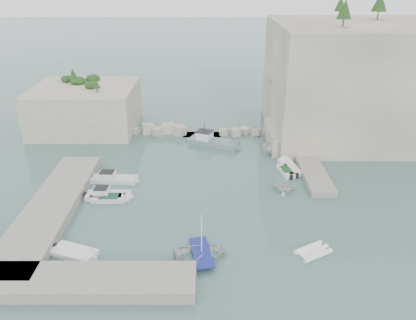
{
  "coord_description": "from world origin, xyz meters",
  "views": [
    {
      "loc": [
        0.02,
        -38.52,
        23.96
      ],
      "look_at": [
        0.0,
        6.0,
        3.0
      ],
      "focal_mm": 35.0,
      "sensor_mm": 36.0,
      "label": 1
    }
  ],
  "objects_px": {
    "tender_east_d": "(279,154)",
    "work_boat": "(214,145)",
    "tender_east_b": "(286,173)",
    "motorboat_a": "(115,181)",
    "motorboat_b": "(109,198)",
    "rowboat": "(202,257)",
    "inflatable_dinghy": "(313,253)",
    "motorboat_e": "(75,255)",
    "tender_east_a": "(283,191)",
    "tender_east_c": "(289,169)",
    "motorboat_c": "(109,200)"
  },
  "relations": [
    {
      "from": "tender_east_d",
      "to": "work_boat",
      "type": "height_order",
      "value": "work_boat"
    },
    {
      "from": "tender_east_b",
      "to": "motorboat_a",
      "type": "bearing_deg",
      "value": 84.11
    },
    {
      "from": "motorboat_b",
      "to": "rowboat",
      "type": "xyz_separation_m",
      "value": [
        10.96,
        -10.68,
        0.0
      ]
    },
    {
      "from": "motorboat_a",
      "to": "motorboat_b",
      "type": "relative_size",
      "value": 1.11
    },
    {
      "from": "inflatable_dinghy",
      "to": "tender_east_b",
      "type": "relative_size",
      "value": 0.93
    },
    {
      "from": "motorboat_b",
      "to": "work_boat",
      "type": "relative_size",
      "value": 0.68
    },
    {
      "from": "rowboat",
      "to": "motorboat_e",
      "type": "bearing_deg",
      "value": 76.94
    },
    {
      "from": "motorboat_a",
      "to": "tender_east_a",
      "type": "xyz_separation_m",
      "value": [
        20.69,
        -2.46,
        0.0
      ]
    },
    {
      "from": "motorboat_b",
      "to": "inflatable_dinghy",
      "type": "bearing_deg",
      "value": -25.06
    },
    {
      "from": "motorboat_e",
      "to": "tender_east_d",
      "type": "height_order",
      "value": "tender_east_d"
    },
    {
      "from": "tender_east_c",
      "to": "tender_east_d",
      "type": "height_order",
      "value": "tender_east_d"
    },
    {
      "from": "motorboat_b",
      "to": "inflatable_dinghy",
      "type": "height_order",
      "value": "motorboat_b"
    },
    {
      "from": "motorboat_c",
      "to": "rowboat",
      "type": "relative_size",
      "value": 0.85
    },
    {
      "from": "rowboat",
      "to": "work_boat",
      "type": "bearing_deg",
      "value": -15.12
    },
    {
      "from": "inflatable_dinghy",
      "to": "tender_east_b",
      "type": "height_order",
      "value": "tender_east_b"
    },
    {
      "from": "tender_east_c",
      "to": "inflatable_dinghy",
      "type": "bearing_deg",
      "value": 166.31
    },
    {
      "from": "tender_east_a",
      "to": "motorboat_b",
      "type": "bearing_deg",
      "value": 113.47
    },
    {
      "from": "motorboat_b",
      "to": "rowboat",
      "type": "bearing_deg",
      "value": -43.85
    },
    {
      "from": "motorboat_c",
      "to": "work_boat",
      "type": "bearing_deg",
      "value": 51.59
    },
    {
      "from": "motorboat_b",
      "to": "inflatable_dinghy",
      "type": "distance_m",
      "value": 23.62
    },
    {
      "from": "tender_east_c",
      "to": "motorboat_c",
      "type": "bearing_deg",
      "value": 99.66
    },
    {
      "from": "motorboat_b",
      "to": "work_boat",
      "type": "height_order",
      "value": "work_boat"
    },
    {
      "from": "tender_east_c",
      "to": "tender_east_a",
      "type": "bearing_deg",
      "value": 152.59
    },
    {
      "from": "tender_east_a",
      "to": "tender_east_d",
      "type": "bearing_deg",
      "value": 13.02
    },
    {
      "from": "rowboat",
      "to": "tender_east_b",
      "type": "relative_size",
      "value": 1.32
    },
    {
      "from": "motorboat_a",
      "to": "tender_east_b",
      "type": "distance_m",
      "value": 21.89
    },
    {
      "from": "motorboat_a",
      "to": "rowboat",
      "type": "bearing_deg",
      "value": -49.21
    },
    {
      "from": "rowboat",
      "to": "work_boat",
      "type": "distance_m",
      "value": 26.14
    },
    {
      "from": "motorboat_a",
      "to": "tender_east_d",
      "type": "height_order",
      "value": "tender_east_d"
    },
    {
      "from": "motorboat_e",
      "to": "tender_east_a",
      "type": "height_order",
      "value": "tender_east_a"
    },
    {
      "from": "motorboat_c",
      "to": "tender_east_b",
      "type": "xyz_separation_m",
      "value": [
        21.4,
        6.88,
        0.0
      ]
    },
    {
      "from": "motorboat_c",
      "to": "tender_east_b",
      "type": "relative_size",
      "value": 1.11
    },
    {
      "from": "motorboat_e",
      "to": "motorboat_b",
      "type": "height_order",
      "value": "motorboat_b"
    },
    {
      "from": "tender_east_b",
      "to": "tender_east_c",
      "type": "height_order",
      "value": "same"
    },
    {
      "from": "motorboat_b",
      "to": "tender_east_a",
      "type": "distance_m",
      "value": 20.59
    },
    {
      "from": "motorboat_c",
      "to": "tender_east_a",
      "type": "bearing_deg",
      "value": 4.91
    },
    {
      "from": "motorboat_c",
      "to": "motorboat_b",
      "type": "bearing_deg",
      "value": 107.47
    },
    {
      "from": "motorboat_e",
      "to": "motorboat_a",
      "type": "xyz_separation_m",
      "value": [
        0.67,
        14.48,
        0.0
      ]
    },
    {
      "from": "motorboat_e",
      "to": "tender_east_b",
      "type": "distance_m",
      "value": 27.98
    },
    {
      "from": "motorboat_c",
      "to": "tender_east_d",
      "type": "height_order",
      "value": "tender_east_d"
    },
    {
      "from": "motorboat_e",
      "to": "work_boat",
      "type": "distance_m",
      "value": 29.06
    },
    {
      "from": "motorboat_e",
      "to": "work_boat",
      "type": "height_order",
      "value": "work_boat"
    },
    {
      "from": "motorboat_e",
      "to": "tender_east_a",
      "type": "distance_m",
      "value": 24.51
    },
    {
      "from": "tender_east_a",
      "to": "tender_east_b",
      "type": "bearing_deg",
      "value": 5.99
    },
    {
      "from": "inflatable_dinghy",
      "to": "work_boat",
      "type": "relative_size",
      "value": 0.43
    },
    {
      "from": "tender_east_b",
      "to": "work_boat",
      "type": "relative_size",
      "value": 0.46
    },
    {
      "from": "motorboat_a",
      "to": "inflatable_dinghy",
      "type": "relative_size",
      "value": 1.75
    },
    {
      "from": "tender_east_c",
      "to": "tender_east_d",
      "type": "bearing_deg",
      "value": -2.83
    },
    {
      "from": "inflatable_dinghy",
      "to": "motorboat_b",
      "type": "bearing_deg",
      "value": 125.44
    },
    {
      "from": "rowboat",
      "to": "tender_east_a",
      "type": "height_order",
      "value": "tender_east_a"
    }
  ]
}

